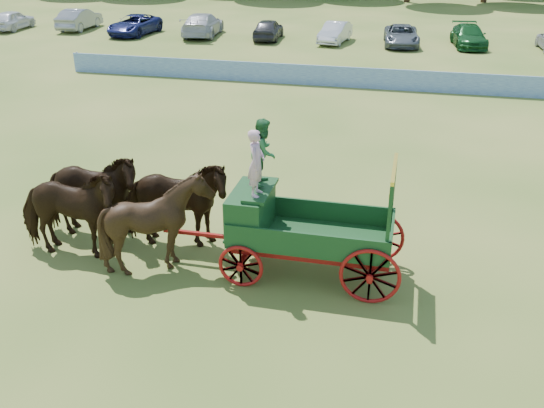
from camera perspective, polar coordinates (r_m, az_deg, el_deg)
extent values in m
plane|color=olive|center=(15.92, -6.10, -4.74)|extent=(160.00, 160.00, 0.00)
imported|color=black|center=(16.04, -18.62, -0.80)|extent=(3.01, 1.51, 2.47)
imported|color=black|center=(16.88, -16.76, 0.80)|extent=(3.06, 1.66, 2.47)
imported|color=black|center=(14.97, -10.72, -1.75)|extent=(2.61, 2.42, 2.48)
imported|color=black|center=(15.87, -9.18, 0.00)|extent=(3.10, 1.78, 2.47)
cube|color=#A61410|center=(15.05, -1.97, -3.89)|extent=(0.12, 2.00, 0.12)
cube|color=#A61410|center=(14.64, 9.49, -5.15)|extent=(0.12, 2.00, 0.12)
cube|color=#A61410|center=(14.24, 3.31, -5.19)|extent=(3.80, 0.10, 0.12)
cube|color=#A61410|center=(15.19, 4.04, -3.13)|extent=(3.80, 0.10, 0.12)
cube|color=#A61410|center=(15.21, -5.26, -3.00)|extent=(2.80, 0.09, 0.09)
cube|color=#17451E|center=(14.58, 3.72, -3.17)|extent=(3.80, 1.80, 0.10)
cube|color=#17451E|center=(13.67, 3.12, -3.79)|extent=(3.80, 0.06, 0.55)
cube|color=#17451E|center=(15.21, 4.32, -0.63)|extent=(3.80, 0.06, 0.55)
cube|color=#17451E|center=(14.30, 11.20, -2.89)|extent=(0.06, 1.80, 0.55)
cube|color=#17451E|center=(14.61, -2.03, -0.64)|extent=(0.85, 1.70, 1.05)
cube|color=#17451E|center=(14.31, -1.09, 1.31)|extent=(0.55, 1.50, 0.08)
cube|color=#17451E|center=(14.79, -3.44, -1.19)|extent=(0.10, 1.60, 0.65)
cube|color=#17451E|center=(14.88, -2.74, -2.29)|extent=(0.55, 1.60, 0.06)
cube|color=#17451E|center=(13.29, 10.91, -1.98)|extent=(0.08, 0.08, 1.80)
cube|color=#17451E|center=(14.73, 11.27, 0.81)|extent=(0.08, 0.08, 1.80)
cube|color=#17451E|center=(13.76, 11.30, 1.74)|extent=(0.07, 1.75, 0.75)
cube|color=yellow|center=(13.61, 11.45, 3.28)|extent=(0.08, 1.80, 0.09)
cube|color=yellow|center=(13.76, 11.14, 1.75)|extent=(0.02, 1.30, 0.12)
torus|color=#A61410|center=(14.28, -2.96, -5.88)|extent=(1.09, 0.09, 1.09)
torus|color=#A61410|center=(15.88, -1.08, -2.42)|extent=(1.09, 0.09, 1.09)
torus|color=#A61410|center=(13.78, 9.20, -6.76)|extent=(1.39, 0.09, 1.39)
torus|color=#A61410|center=(15.42, 9.80, -3.08)|extent=(1.39, 0.09, 1.39)
imported|color=#D9A6BC|center=(13.68, -1.48, 3.88)|extent=(0.38, 0.57, 1.57)
imported|color=#276A35|center=(14.30, -0.78, 4.95)|extent=(0.61, 0.78, 1.61)
cube|color=#1C489B|center=(32.34, 2.64, 12.08)|extent=(26.00, 0.08, 1.05)
imported|color=silver|center=(53.10, -23.27, 15.64)|extent=(1.96, 4.45, 1.49)
imported|color=gray|center=(51.42, -17.68, 16.25)|extent=(1.86, 4.87, 1.58)
imported|color=navy|center=(47.99, -12.81, 16.11)|extent=(2.76, 5.30, 1.43)
imported|color=silver|center=(46.70, -6.55, 16.44)|extent=(2.87, 5.84, 1.63)
imported|color=#333338|center=(44.95, -0.35, 16.13)|extent=(1.94, 4.35, 1.45)
imported|color=silver|center=(43.97, 5.95, 15.75)|extent=(2.02, 4.35, 1.38)
imported|color=slate|center=(43.63, 12.09, 15.25)|extent=(2.65, 5.04, 1.35)
imported|color=#144C1E|center=(44.38, 18.03, 14.80)|extent=(2.50, 5.05, 1.41)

